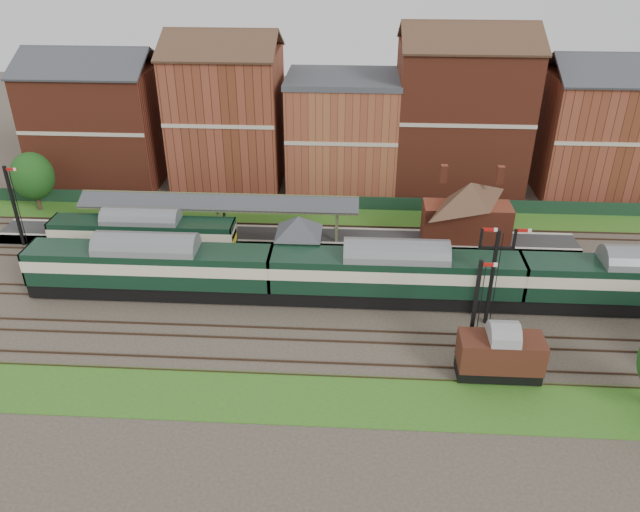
# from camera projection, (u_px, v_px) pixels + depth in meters

# --- Properties ---
(ground) EXTENTS (160.00, 160.00, 0.00)m
(ground) POSITION_uv_depth(u_px,v_px,m) (332.00, 300.00, 51.31)
(ground) COLOR #473D33
(ground) RESTS_ON ground
(grass_back) EXTENTS (90.00, 4.50, 0.06)m
(grass_back) POSITION_uv_depth(u_px,v_px,m) (339.00, 217.00, 65.28)
(grass_back) COLOR #2D6619
(grass_back) RESTS_ON ground
(grass_front) EXTENTS (90.00, 5.00, 0.06)m
(grass_front) POSITION_uv_depth(u_px,v_px,m) (325.00, 399.00, 40.81)
(grass_front) COLOR #2D6619
(grass_front) RESTS_ON ground
(fence) EXTENTS (90.00, 0.12, 1.50)m
(fence) POSITION_uv_depth(u_px,v_px,m) (339.00, 203.00, 66.68)
(fence) COLOR #193823
(fence) RESTS_ON ground
(platform) EXTENTS (55.00, 3.40, 1.00)m
(platform) POSITION_uv_depth(u_px,v_px,m) (285.00, 239.00, 59.85)
(platform) COLOR #2D2D2D
(platform) RESTS_ON ground
(signal_box) EXTENTS (5.40, 5.40, 6.00)m
(signal_box) POSITION_uv_depth(u_px,v_px,m) (299.00, 246.00, 52.77)
(signal_box) COLOR #546648
(signal_box) RESTS_ON ground
(brick_hut) EXTENTS (3.20, 2.64, 2.94)m
(brick_hut) POSITION_uv_depth(u_px,v_px,m) (392.00, 269.00, 53.32)
(brick_hut) COLOR brown
(brick_hut) RESTS_ON ground
(station_building) EXTENTS (8.10, 8.10, 5.90)m
(station_building) POSITION_uv_depth(u_px,v_px,m) (467.00, 210.00, 57.30)
(station_building) COLOR brown
(station_building) RESTS_ON platform
(canopy) EXTENTS (26.00, 3.89, 4.08)m
(canopy) POSITION_uv_depth(u_px,v_px,m) (220.00, 198.00, 58.19)
(canopy) COLOR brown
(canopy) RESTS_ON platform
(semaphore_bracket) EXTENTS (3.60, 0.25, 8.18)m
(semaphore_bracket) POSITION_uv_depth(u_px,v_px,m) (493.00, 271.00, 46.27)
(semaphore_bracket) COLOR black
(semaphore_bracket) RESTS_ON ground
(semaphore_platform_end) EXTENTS (1.23, 0.25, 8.00)m
(semaphore_platform_end) POSITION_uv_depth(u_px,v_px,m) (14.00, 205.00, 57.85)
(semaphore_platform_end) COLOR black
(semaphore_platform_end) RESTS_ON ground
(semaphore_siding) EXTENTS (1.23, 0.25, 8.00)m
(semaphore_siding) POSITION_uv_depth(u_px,v_px,m) (475.00, 309.00, 42.67)
(semaphore_siding) COLOR black
(semaphore_siding) RESTS_ON ground
(town_backdrop) EXTENTS (69.00, 10.00, 16.00)m
(town_backdrop) POSITION_uv_depth(u_px,v_px,m) (341.00, 126.00, 69.78)
(town_backdrop) COLOR brown
(town_backdrop) RESTS_ON ground
(dmu_train) EXTENTS (59.83, 3.14, 4.60)m
(dmu_train) POSITION_uv_depth(u_px,v_px,m) (395.00, 274.00, 49.77)
(dmu_train) COLOR black
(dmu_train) RESTS_ON ground
(platform_railcar) EXTENTS (16.82, 2.65, 3.87)m
(platform_railcar) POSITION_uv_depth(u_px,v_px,m) (143.00, 234.00, 56.80)
(platform_railcar) COLOR black
(platform_railcar) RESTS_ON ground
(goods_van_a) EXTENTS (5.60, 2.43, 3.40)m
(goods_van_a) POSITION_uv_depth(u_px,v_px,m) (500.00, 354.00, 41.91)
(goods_van_a) COLOR black
(goods_van_a) RESTS_ON ground
(tree_back) EXTENTS (4.37, 4.37, 6.39)m
(tree_back) POSITION_uv_depth(u_px,v_px,m) (32.00, 176.00, 65.00)
(tree_back) COLOR #382619
(tree_back) RESTS_ON ground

